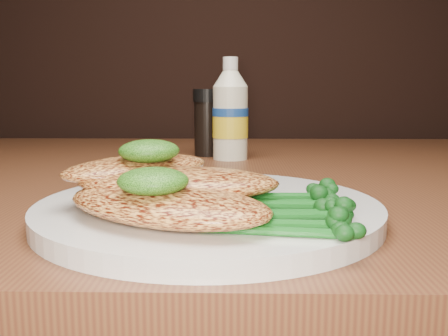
{
  "coord_description": "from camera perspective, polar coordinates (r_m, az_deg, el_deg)",
  "views": [
    {
      "loc": [
        0.01,
        0.4,
        0.86
      ],
      "look_at": [
        0.0,
        0.82,
        0.79
      ],
      "focal_mm": 39.83,
      "sensor_mm": 36.0,
      "label": 1
    }
  ],
  "objects": [
    {
      "name": "plate",
      "position": [
        0.41,
        -1.79,
        -4.85
      ],
      "size": [
        0.28,
        0.28,
        0.01
      ],
      "primitive_type": "cylinder",
      "color": "silver",
      "rests_on": "dining_table"
    },
    {
      "name": "chicken_front",
      "position": [
        0.35,
        -6.64,
        -4.14
      ],
      "size": [
        0.18,
        0.15,
        0.03
      ],
      "primitive_type": "ellipsoid",
      "rotation": [
        0.0,
        0.0,
        -0.49
      ],
      "color": "#E39C48",
      "rests_on": "plate"
    },
    {
      "name": "chicken_mid",
      "position": [
        0.38,
        -5.29,
        -1.73
      ],
      "size": [
        0.16,
        0.08,
        0.02
      ],
      "primitive_type": "ellipsoid",
      "rotation": [
        0.0,
        0.0,
        -0.04
      ],
      "color": "#E39C48",
      "rests_on": "plate"
    },
    {
      "name": "chicken_back",
      "position": [
        0.41,
        -9.86,
        0.0
      ],
      "size": [
        0.14,
        0.14,
        0.02
      ],
      "primitive_type": "ellipsoid",
      "rotation": [
        0.0,
        0.0,
        0.73
      ],
      "color": "#E39C48",
      "rests_on": "plate"
    },
    {
      "name": "pesto_front",
      "position": [
        0.33,
        -8.14,
        -1.49
      ],
      "size": [
        0.05,
        0.05,
        0.02
      ],
      "primitive_type": "ellipsoid",
      "rotation": [
        0.0,
        0.0,
        -0.06
      ],
      "color": "black",
      "rests_on": "chicken_front"
    },
    {
      "name": "pesto_back",
      "position": [
        0.39,
        -8.6,
        1.95
      ],
      "size": [
        0.06,
        0.06,
        0.02
      ],
      "primitive_type": "ellipsoid",
      "rotation": [
        0.0,
        0.0,
        0.37
      ],
      "color": "black",
      "rests_on": "chicken_back"
    },
    {
      "name": "broccolini_bundle",
      "position": [
        0.36,
        5.57,
        -4.05
      ],
      "size": [
        0.15,
        0.13,
        0.02
      ],
      "primitive_type": null,
      "rotation": [
        0.0,
        0.0,
        -0.16
      ],
      "color": "#135918",
      "rests_on": "plate"
    },
    {
      "name": "mayo_bottle",
      "position": [
        0.74,
        0.73,
        6.81
      ],
      "size": [
        0.06,
        0.06,
        0.15
      ],
      "primitive_type": null,
      "rotation": [
        0.0,
        0.0,
        0.12
      ],
      "color": "#E9E6C6",
      "rests_on": "dining_table"
    },
    {
      "name": "pepper_grinder",
      "position": [
        0.78,
        -2.0,
        5.22
      ],
      "size": [
        0.05,
        0.05,
        0.1
      ],
      "primitive_type": null,
      "rotation": [
        0.0,
        0.0,
        -0.24
      ],
      "color": "black",
      "rests_on": "dining_table"
    }
  ]
}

